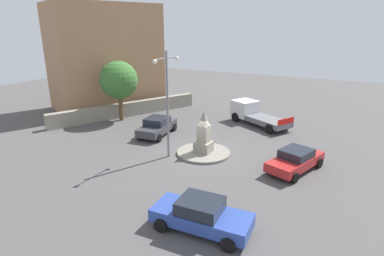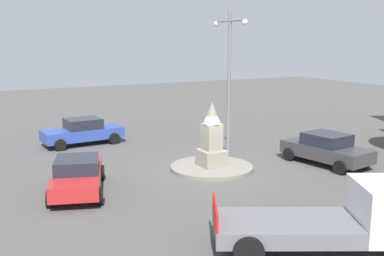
{
  "view_description": "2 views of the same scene",
  "coord_description": "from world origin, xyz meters",
  "px_view_note": "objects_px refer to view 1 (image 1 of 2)",
  "views": [
    {
      "loc": [
        -18.53,
        -9.23,
        8.66
      ],
      "look_at": [
        -0.03,
        0.92,
        1.8
      ],
      "focal_mm": 29.19,
      "sensor_mm": 36.0,
      "label": 1
    },
    {
      "loc": [
        17.62,
        -10.46,
        5.88
      ],
      "look_at": [
        -0.17,
        -0.94,
        1.99
      ],
      "focal_mm": 43.05,
      "sensor_mm": 36.0,
      "label": 2
    }
  ],
  "objects_px": {
    "streetlamp": "(167,95)",
    "car_dark_grey_far_side": "(157,126)",
    "car_blue_approaching": "(201,215)",
    "truck_white_parked_right": "(254,113)",
    "monument": "(204,134)",
    "corner_building": "(105,57)",
    "tree_near_wall": "(119,80)",
    "car_red_parked_left": "(295,160)"
  },
  "relations": [
    {
      "from": "streetlamp",
      "to": "car_dark_grey_far_side",
      "type": "bearing_deg",
      "value": 44.27
    },
    {
      "from": "monument",
      "to": "car_dark_grey_far_side",
      "type": "relative_size",
      "value": 0.67
    },
    {
      "from": "car_blue_approaching",
      "to": "car_red_parked_left",
      "type": "height_order",
      "value": "car_blue_approaching"
    },
    {
      "from": "streetlamp",
      "to": "corner_building",
      "type": "bearing_deg",
      "value": 57.16
    },
    {
      "from": "corner_building",
      "to": "tree_near_wall",
      "type": "relative_size",
      "value": 1.93
    },
    {
      "from": "monument",
      "to": "corner_building",
      "type": "height_order",
      "value": "corner_building"
    },
    {
      "from": "corner_building",
      "to": "tree_near_wall",
      "type": "distance_m",
      "value": 6.31
    },
    {
      "from": "corner_building",
      "to": "car_red_parked_left",
      "type": "bearing_deg",
      "value": -107.52
    },
    {
      "from": "car_blue_approaching",
      "to": "tree_near_wall",
      "type": "relative_size",
      "value": 0.8
    },
    {
      "from": "car_red_parked_left",
      "to": "corner_building",
      "type": "bearing_deg",
      "value": 72.48
    },
    {
      "from": "car_red_parked_left",
      "to": "car_dark_grey_far_side",
      "type": "bearing_deg",
      "value": 82.83
    },
    {
      "from": "truck_white_parked_right",
      "to": "car_dark_grey_far_side",
      "type": "bearing_deg",
      "value": 139.71
    },
    {
      "from": "streetlamp",
      "to": "truck_white_parked_right",
      "type": "height_order",
      "value": "streetlamp"
    },
    {
      "from": "monument",
      "to": "car_blue_approaching",
      "type": "xyz_separation_m",
      "value": [
        -7.89,
        -3.86,
        -0.71
      ]
    },
    {
      "from": "tree_near_wall",
      "to": "streetlamp",
      "type": "bearing_deg",
      "value": -121.0
    },
    {
      "from": "car_blue_approaching",
      "to": "car_dark_grey_far_side",
      "type": "bearing_deg",
      "value": 43.2
    },
    {
      "from": "monument",
      "to": "tree_near_wall",
      "type": "bearing_deg",
      "value": 70.95
    },
    {
      "from": "car_red_parked_left",
      "to": "car_blue_approaching",
      "type": "bearing_deg",
      "value": 163.68
    },
    {
      "from": "car_blue_approaching",
      "to": "truck_white_parked_right",
      "type": "height_order",
      "value": "truck_white_parked_right"
    },
    {
      "from": "streetlamp",
      "to": "truck_white_parked_right",
      "type": "distance_m",
      "value": 11.39
    },
    {
      "from": "car_dark_grey_far_side",
      "to": "car_red_parked_left",
      "type": "distance_m",
      "value": 11.63
    },
    {
      "from": "streetlamp",
      "to": "car_blue_approaching",
      "type": "distance_m",
      "value": 9.27
    },
    {
      "from": "car_red_parked_left",
      "to": "truck_white_parked_right",
      "type": "bearing_deg",
      "value": 32.85
    },
    {
      "from": "streetlamp",
      "to": "car_red_parked_left",
      "type": "height_order",
      "value": "streetlamp"
    },
    {
      "from": "streetlamp",
      "to": "car_dark_grey_far_side",
      "type": "relative_size",
      "value": 1.62
    },
    {
      "from": "car_blue_approaching",
      "to": "corner_building",
      "type": "distance_m",
      "value": 25.28
    },
    {
      "from": "car_dark_grey_far_side",
      "to": "car_red_parked_left",
      "type": "bearing_deg",
      "value": -97.17
    },
    {
      "from": "car_red_parked_left",
      "to": "truck_white_parked_right",
      "type": "relative_size",
      "value": 0.74
    },
    {
      "from": "car_blue_approaching",
      "to": "truck_white_parked_right",
      "type": "xyz_separation_m",
      "value": [
        16.82,
        3.1,
        0.19
      ]
    },
    {
      "from": "tree_near_wall",
      "to": "car_blue_approaching",
      "type": "bearing_deg",
      "value": -128.39
    },
    {
      "from": "car_dark_grey_far_side",
      "to": "car_red_parked_left",
      "type": "xyz_separation_m",
      "value": [
        -1.45,
        -11.54,
        -0.05
      ]
    },
    {
      "from": "corner_building",
      "to": "tree_near_wall",
      "type": "height_order",
      "value": "corner_building"
    },
    {
      "from": "car_blue_approaching",
      "to": "car_red_parked_left",
      "type": "distance_m",
      "value": 8.61
    },
    {
      "from": "car_red_parked_left",
      "to": "tree_near_wall",
      "type": "relative_size",
      "value": 0.82
    },
    {
      "from": "car_dark_grey_far_side",
      "to": "truck_white_parked_right",
      "type": "bearing_deg",
      "value": -40.29
    },
    {
      "from": "car_blue_approaching",
      "to": "car_red_parked_left",
      "type": "bearing_deg",
      "value": -16.32
    },
    {
      "from": "monument",
      "to": "tree_near_wall",
      "type": "height_order",
      "value": "tree_near_wall"
    },
    {
      "from": "car_blue_approaching",
      "to": "car_dark_grey_far_side",
      "type": "relative_size",
      "value": 1.02
    },
    {
      "from": "car_dark_grey_far_side",
      "to": "tree_near_wall",
      "type": "xyz_separation_m",
      "value": [
        1.92,
        5.56,
        3.12
      ]
    },
    {
      "from": "car_dark_grey_far_side",
      "to": "truck_white_parked_right",
      "type": "relative_size",
      "value": 0.71
    },
    {
      "from": "corner_building",
      "to": "monument",
      "type": "bearing_deg",
      "value": -114.92
    },
    {
      "from": "streetlamp",
      "to": "tree_near_wall",
      "type": "bearing_deg",
      "value": 59.0
    }
  ]
}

